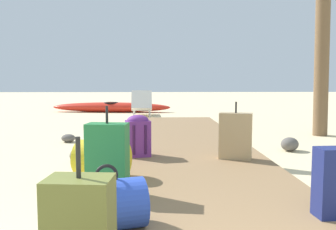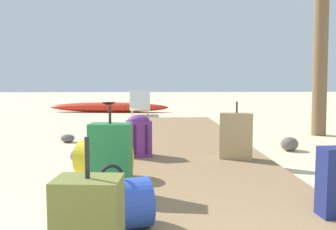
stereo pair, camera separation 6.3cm
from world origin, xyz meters
The scene contains 12 objects.
ground_plane centered at (0.00, 3.82, 0.00)m, with size 60.00×60.00×0.00m, color beige.
boardwalk centered at (0.00, 4.77, 0.04)m, with size 2.16×9.54×0.08m, color olive.
suitcase_tan centered at (0.63, 4.05, 0.38)m, with size 0.45×0.29×0.75m.
suitcase_green centered at (-0.85, 2.59, 0.40)m, with size 0.39×0.26×0.80m.
duffel_bag_blue centered at (-0.75, 1.78, 0.26)m, with size 0.60×0.49×0.46m.
backpack_purple centered at (-0.66, 4.27, 0.38)m, with size 0.37×0.33×0.57m.
duffel_bag_yellow centered at (-0.99, 3.21, 0.28)m, with size 0.63×0.54×0.50m.
lounge_chair centered at (-0.85, 10.64, 0.33)m, with size 0.65×1.53×0.81m.
kayak centered at (-1.99, 12.22, 0.17)m, with size 4.20×1.07×0.35m.
rock_left_mid centered at (-1.49, 4.31, 0.09)m, with size 0.23×0.17×0.18m, color gray.
rock_right_near centered at (1.70, 4.97, 0.11)m, with size 0.32×0.26×0.22m, color #5B5651.
rock_left_far centered at (-2.00, 5.93, 0.07)m, with size 0.25×0.23×0.14m, color #5B5651.
Camera 1 is at (-0.41, -0.71, 1.11)m, focal length 39.50 mm.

